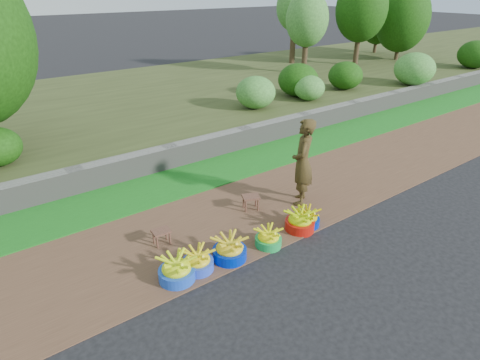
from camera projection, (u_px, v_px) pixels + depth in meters
ground_plane at (284, 247)px, 6.80m from camera, size 120.00×120.00×0.00m
dirt_shoulder at (240, 216)px, 7.70m from camera, size 80.00×2.50×0.02m
grass_verge at (189, 178)px, 9.15m from camera, size 80.00×1.50×0.04m
retaining_wall at (171, 156)px, 9.65m from camera, size 80.00×0.35×0.55m
earth_bank at (102, 111)px, 13.21m from camera, size 80.00×10.00×0.50m
vegetation at (95, 42)px, 11.18m from camera, size 33.30×7.83×4.42m
basin_a at (177, 270)px, 5.97m from camera, size 0.55×0.55×0.41m
basin_b at (198, 261)px, 6.19m from camera, size 0.50×0.50×0.37m
basin_c at (230, 250)px, 6.43m from camera, size 0.55×0.55×0.41m
basin_d at (268, 238)px, 6.78m from camera, size 0.45×0.45×0.34m
basin_e at (300, 221)px, 7.21m from camera, size 0.54×0.54×0.40m
basin_f at (307, 218)px, 7.34m from camera, size 0.46×0.46×0.34m
stool_left at (161, 233)px, 6.78m from camera, size 0.31×0.25×0.26m
stool_right at (251, 199)px, 7.81m from camera, size 0.40×0.36×0.29m
vendor_woman at (303, 162)px, 7.79m from camera, size 0.76×0.74×1.75m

